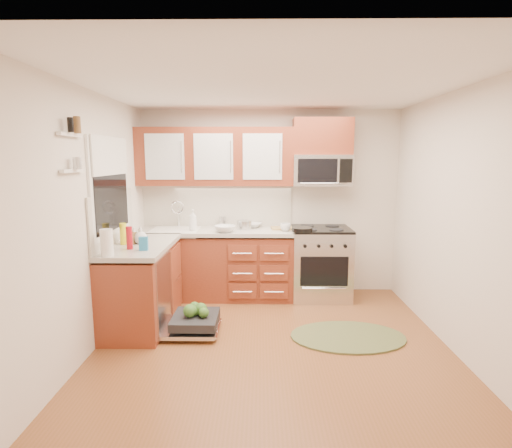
{
  "coord_description": "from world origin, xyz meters",
  "views": [
    {
      "loc": [
        -0.12,
        -3.75,
        1.85
      ],
      "look_at": [
        -0.18,
        0.85,
        1.1
      ],
      "focal_mm": 28.0,
      "sensor_mm": 36.0,
      "label": 1
    }
  ],
  "objects_px": {
    "cutting_board": "(283,228)",
    "paper_towel_roll": "(107,242)",
    "sink": "(176,239)",
    "skillet": "(302,229)",
    "stock_pot": "(244,225)",
    "bowl_b": "(225,229)",
    "cup": "(285,227)",
    "microwave": "(322,170)",
    "rug": "(348,337)",
    "upper_cabinets": "(215,157)",
    "bowl_a": "(252,225)",
    "range": "(320,263)",
    "dishwasher": "(192,323)"
  },
  "relations": [
    {
      "from": "bowl_b",
      "to": "cup",
      "type": "bearing_deg",
      "value": 5.46
    },
    {
      "from": "microwave",
      "to": "cup",
      "type": "bearing_deg",
      "value": -154.81
    },
    {
      "from": "upper_cabinets",
      "to": "skillet",
      "type": "bearing_deg",
      "value": -19.35
    },
    {
      "from": "bowl_a",
      "to": "bowl_b",
      "type": "relative_size",
      "value": 0.93
    },
    {
      "from": "rug",
      "to": "skillet",
      "type": "height_order",
      "value": "skillet"
    },
    {
      "from": "cutting_board",
      "to": "paper_towel_roll",
      "type": "height_order",
      "value": "paper_towel_roll"
    },
    {
      "from": "range",
      "to": "upper_cabinets",
      "type": "bearing_deg",
      "value": 174.11
    },
    {
      "from": "stock_pot",
      "to": "cup",
      "type": "relative_size",
      "value": 1.49
    },
    {
      "from": "rug",
      "to": "paper_towel_roll",
      "type": "bearing_deg",
      "value": -175.09
    },
    {
      "from": "rug",
      "to": "range",
      "type": "bearing_deg",
      "value": 95.36
    },
    {
      "from": "range",
      "to": "bowl_a",
      "type": "relative_size",
      "value": 3.8
    },
    {
      "from": "bowl_b",
      "to": "sink",
      "type": "bearing_deg",
      "value": 165.84
    },
    {
      "from": "dishwasher",
      "to": "bowl_b",
      "type": "bearing_deg",
      "value": 73.38
    },
    {
      "from": "microwave",
      "to": "bowl_b",
      "type": "bearing_deg",
      "value": -166.57
    },
    {
      "from": "upper_cabinets",
      "to": "bowl_b",
      "type": "distance_m",
      "value": 0.98
    },
    {
      "from": "upper_cabinets",
      "to": "skillet",
      "type": "distance_m",
      "value": 1.49
    },
    {
      "from": "microwave",
      "to": "dishwasher",
      "type": "height_order",
      "value": "microwave"
    },
    {
      "from": "sink",
      "to": "skillet",
      "type": "height_order",
      "value": "skillet"
    },
    {
      "from": "bowl_a",
      "to": "bowl_b",
      "type": "xyz_separation_m",
      "value": [
        -0.34,
        -0.35,
        0.01
      ]
    },
    {
      "from": "range",
      "to": "bowl_b",
      "type": "relative_size",
      "value": 3.54
    },
    {
      "from": "stock_pot",
      "to": "paper_towel_roll",
      "type": "height_order",
      "value": "paper_towel_roll"
    },
    {
      "from": "upper_cabinets",
      "to": "paper_towel_roll",
      "type": "distance_m",
      "value": 2.0
    },
    {
      "from": "upper_cabinets",
      "to": "skillet",
      "type": "xyz_separation_m",
      "value": [
        1.12,
        -0.4,
        -0.9
      ]
    },
    {
      "from": "sink",
      "to": "cutting_board",
      "type": "xyz_separation_m",
      "value": [
        1.43,
        0.07,
        0.14
      ]
    },
    {
      "from": "cup",
      "to": "microwave",
      "type": "bearing_deg",
      "value": 25.19
    },
    {
      "from": "skillet",
      "to": "bowl_a",
      "type": "distance_m",
      "value": 0.77
    },
    {
      "from": "skillet",
      "to": "bowl_b",
      "type": "bearing_deg",
      "value": 175.9
    },
    {
      "from": "range",
      "to": "microwave",
      "type": "height_order",
      "value": "microwave"
    },
    {
      "from": "bowl_a",
      "to": "bowl_b",
      "type": "bearing_deg",
      "value": -133.87
    },
    {
      "from": "paper_towel_roll",
      "to": "cup",
      "type": "relative_size",
      "value": 1.98
    },
    {
      "from": "upper_cabinets",
      "to": "paper_towel_roll",
      "type": "xyz_separation_m",
      "value": [
        -0.88,
        -1.59,
        -0.82
      ]
    },
    {
      "from": "rug",
      "to": "dishwasher",
      "type": "bearing_deg",
      "value": 176.06
    },
    {
      "from": "sink",
      "to": "cutting_board",
      "type": "distance_m",
      "value": 1.44
    },
    {
      "from": "rug",
      "to": "paper_towel_roll",
      "type": "relative_size",
      "value": 4.61
    },
    {
      "from": "rug",
      "to": "sink",
      "type": "bearing_deg",
      "value": 148.91
    },
    {
      "from": "sink",
      "to": "cutting_board",
      "type": "bearing_deg",
      "value": 2.73
    },
    {
      "from": "skillet",
      "to": "paper_towel_roll",
      "type": "xyz_separation_m",
      "value": [
        -2.0,
        -1.2,
        0.08
      ]
    },
    {
      "from": "dishwasher",
      "to": "cutting_board",
      "type": "height_order",
      "value": "cutting_board"
    },
    {
      "from": "upper_cabinets",
      "to": "bowl_a",
      "type": "xyz_separation_m",
      "value": [
        0.49,
        0.03,
        -0.92
      ]
    },
    {
      "from": "dishwasher",
      "to": "skillet",
      "type": "bearing_deg",
      "value": 34.93
    },
    {
      "from": "skillet",
      "to": "cutting_board",
      "type": "distance_m",
      "value": 0.38
    },
    {
      "from": "cutting_board",
      "to": "paper_towel_roll",
      "type": "bearing_deg",
      "value": -139.72
    },
    {
      "from": "microwave",
      "to": "stock_pot",
      "type": "xyz_separation_m",
      "value": [
        -1.02,
        -0.09,
        -0.72
      ]
    },
    {
      "from": "paper_towel_roll",
      "to": "cutting_board",
      "type": "bearing_deg",
      "value": 40.28
    },
    {
      "from": "skillet",
      "to": "bowl_b",
      "type": "height_order",
      "value": "bowl_b"
    },
    {
      "from": "sink",
      "to": "paper_towel_roll",
      "type": "height_order",
      "value": "paper_towel_roll"
    },
    {
      "from": "sink",
      "to": "skillet",
      "type": "bearing_deg",
      "value": -8.28
    },
    {
      "from": "skillet",
      "to": "bowl_a",
      "type": "relative_size",
      "value": 1.04
    },
    {
      "from": "rug",
      "to": "bowl_a",
      "type": "distance_m",
      "value": 1.99
    },
    {
      "from": "upper_cabinets",
      "to": "cutting_board",
      "type": "relative_size",
      "value": 6.53
    }
  ]
}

